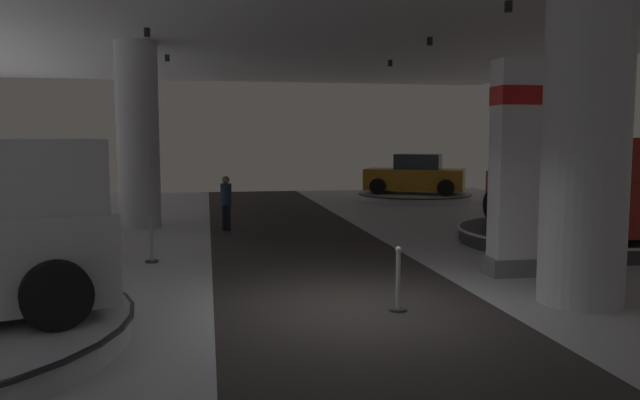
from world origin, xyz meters
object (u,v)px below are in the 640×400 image
at_px(pickup_truck_mid_right, 581,193).
at_px(display_platform_deep_right, 414,196).
at_px(display_platform_mid_right, 571,235).
at_px(visitor_walking_near, 226,200).
at_px(column_right, 586,133).
at_px(brand_sign_pylon, 521,165).
at_px(display_car_deep_right, 415,176).
at_px(column_left, 138,136).

bearing_deg(pickup_truck_mid_right, display_platform_deep_right, 91.17).
bearing_deg(display_platform_mid_right, visitor_walking_near, 156.17).
distance_m(column_right, display_platform_deep_right, 17.09).
relative_size(column_right, pickup_truck_mid_right, 1.03).
bearing_deg(brand_sign_pylon, visitor_walking_near, 128.34).
relative_size(column_right, display_car_deep_right, 1.21).
bearing_deg(column_right, visitor_walking_near, 120.97).
distance_m(pickup_truck_mid_right, display_car_deep_right, 11.74).
height_order(brand_sign_pylon, display_platform_deep_right, brand_sign_pylon).
relative_size(column_right, column_left, 1.00).
bearing_deg(display_platform_deep_right, brand_sign_pylon, -101.26).
bearing_deg(visitor_walking_near, display_platform_mid_right, -23.83).
bearing_deg(column_right, display_platform_deep_right, 79.97).
xyz_separation_m(column_right, visitor_walking_near, (-5.40, 8.99, -1.84)).
xyz_separation_m(column_right, display_platform_deep_right, (2.94, 16.63, -2.58)).
height_order(pickup_truck_mid_right, display_car_deep_right, pickup_truck_mid_right).
relative_size(display_platform_mid_right, display_car_deep_right, 1.25).
relative_size(display_platform_deep_right, visitor_walking_near, 3.07).
height_order(column_right, brand_sign_pylon, column_right).
bearing_deg(brand_sign_pylon, column_left, 134.45).
bearing_deg(display_car_deep_right, column_right, -100.13).
distance_m(brand_sign_pylon, pickup_truck_mid_right, 4.27).
distance_m(display_platform_deep_right, visitor_walking_near, 11.33).
distance_m(brand_sign_pylon, display_platform_deep_right, 14.94).
bearing_deg(column_left, display_car_deep_right, 30.31).
xyz_separation_m(column_left, visitor_walking_near, (2.54, -1.25, -1.84)).
height_order(column_left, brand_sign_pylon, column_left).
bearing_deg(display_platform_deep_right, display_car_deep_right, -27.11).
height_order(display_platform_deep_right, visitor_walking_near, visitor_walking_near).
height_order(column_right, pickup_truck_mid_right, column_right).
bearing_deg(display_car_deep_right, display_platform_mid_right, -88.98).
relative_size(display_platform_mid_right, display_platform_deep_right, 1.16).
distance_m(column_left, display_car_deep_right, 12.74).
height_order(display_platform_mid_right, display_platform_deep_right, display_platform_mid_right).
height_order(display_car_deep_right, visitor_walking_near, display_car_deep_right).
bearing_deg(pickup_truck_mid_right, display_car_deep_right, 91.04).
bearing_deg(display_platform_mid_right, column_right, -121.35).
distance_m(brand_sign_pylon, display_car_deep_right, 14.84).
distance_m(column_left, display_platform_mid_right, 12.46).
height_order(column_left, display_platform_mid_right, column_left).
xyz_separation_m(column_right, pickup_truck_mid_right, (3.18, 4.89, -1.44)).
bearing_deg(column_left, display_platform_mid_right, -24.39).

